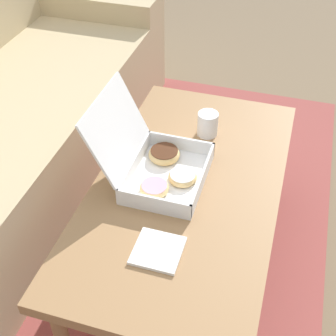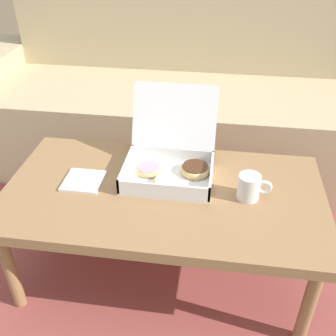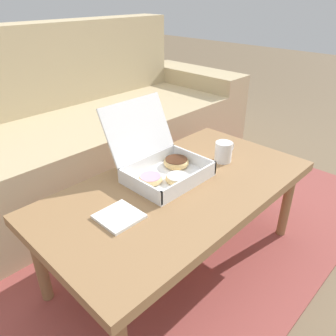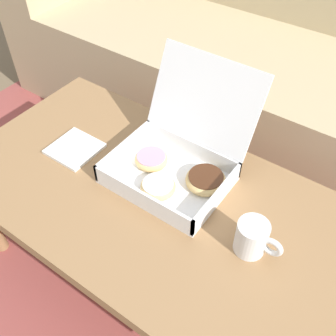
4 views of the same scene
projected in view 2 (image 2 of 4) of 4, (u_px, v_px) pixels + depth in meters
ground_plane at (168, 251)px, 1.70m from camera, size 12.00×12.00×0.00m
area_rug at (176, 206)px, 1.94m from camera, size 2.60×1.87×0.01m
couch at (189, 105)px, 2.18m from camera, size 2.48×0.81×0.93m
coffee_table at (163, 199)px, 1.40m from camera, size 1.13×0.60×0.41m
pastry_box at (172, 161)px, 1.44m from camera, size 0.32×0.35×0.28m
coffee_mug at (250, 187)px, 1.32m from camera, size 0.12×0.08×0.09m
napkin_stack at (83, 181)px, 1.42m from camera, size 0.14×0.14×0.01m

